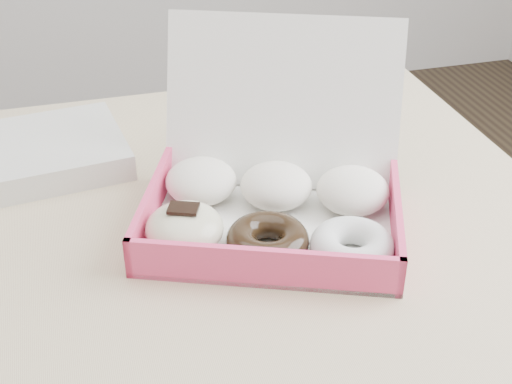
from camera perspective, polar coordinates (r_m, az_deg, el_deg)
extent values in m
cube|color=tan|center=(0.92, -12.38, -4.29)|extent=(1.20, 0.80, 0.04)
cylinder|color=tan|center=(1.53, 9.07, -4.78)|extent=(0.05, 0.05, 0.71)
cube|color=white|center=(0.89, 1.27, -2.90)|extent=(0.37, 0.33, 0.01)
cube|color=#EA3F6E|center=(0.79, 0.52, -6.10)|extent=(0.29, 0.12, 0.05)
cube|color=white|center=(0.97, 1.92, 1.91)|extent=(0.29, 0.12, 0.05)
cube|color=#EA3F6E|center=(0.90, -8.31, -1.04)|extent=(0.09, 0.21, 0.05)
cube|color=#EA3F6E|center=(0.88, 11.14, -2.29)|extent=(0.09, 0.21, 0.05)
cube|color=white|center=(0.95, 2.13, 7.19)|extent=(0.32, 0.20, 0.21)
ellipsoid|color=white|center=(0.93, -4.41, 0.88)|extent=(0.12, 0.12, 0.05)
ellipsoid|color=white|center=(0.92, 1.62, 0.51)|extent=(0.12, 0.12, 0.05)
ellipsoid|color=white|center=(0.91, 7.74, 0.13)|extent=(0.12, 0.12, 0.05)
ellipsoid|color=beige|center=(0.84, -5.73, -2.91)|extent=(0.12, 0.12, 0.05)
cube|color=black|center=(0.82, -5.84, -1.31)|extent=(0.04, 0.04, 0.00)
torus|color=black|center=(0.83, 0.93, -3.87)|extent=(0.13, 0.13, 0.03)
torus|color=silver|center=(0.83, 7.69, -4.30)|extent=(0.13, 0.13, 0.03)
cube|color=silver|center=(1.06, -17.04, 2.96)|extent=(0.26, 0.22, 0.04)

